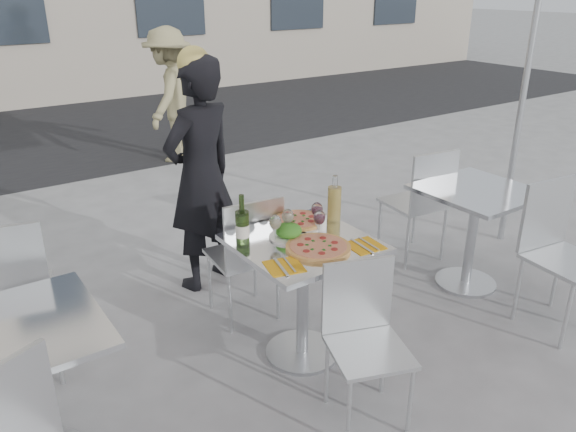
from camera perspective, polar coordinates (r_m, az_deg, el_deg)
ground at (r=3.49m, az=1.44°, el=-13.78°), size 80.00×80.00×0.00m
street_asphalt at (r=9.16m, az=-23.40°, el=7.74°), size 24.00×5.00×0.00m
main_table at (r=3.20m, az=1.53°, el=-5.99°), size 0.72×0.72×0.75m
side_table_left at (r=2.74m, az=-25.62°, el=-13.99°), size 0.72×0.72×0.75m
side_table_right at (r=4.18m, az=18.40°, el=-0.08°), size 0.72×0.72×0.75m
chair_far at (r=3.55m, az=-4.10°, el=-3.41°), size 0.43×0.45×0.88m
chair_near at (r=2.87m, az=7.68°, el=-11.27°), size 0.48×0.48×0.82m
side_chair_lfar at (r=3.29m, az=-26.78°, el=-6.87°), size 0.53×0.55×1.00m
side_chair_rfar at (r=4.44m, az=13.50°, el=1.94°), size 0.47×0.48×0.93m
side_chair_rnear at (r=3.92m, az=25.68°, el=-2.47°), size 0.48×0.49×0.94m
woman_diner at (r=3.96m, az=-8.84°, el=4.01°), size 0.69×0.56×1.65m
pedestrian_b at (r=7.10m, az=-11.89°, el=11.89°), size 1.13×1.17×1.61m
pizza_near at (r=3.02m, az=3.10°, el=-3.18°), size 0.35×0.35×0.02m
pizza_far at (r=3.32m, az=1.10°, el=-0.53°), size 0.34×0.34×0.03m
salad_plate at (r=3.13m, az=0.05°, el=-1.63°), size 0.22×0.22×0.09m
wine_bottle at (r=3.02m, az=-4.66°, el=-1.08°), size 0.07×0.08×0.29m
carafe at (r=3.32m, az=4.73°, el=1.27°), size 0.08×0.08×0.29m
sugar_shaker at (r=3.24m, az=3.35°, el=-0.51°), size 0.06×0.06×0.11m
wineglass_white_a at (r=3.06m, az=-1.30°, el=-0.73°), size 0.07×0.07×0.16m
wineglass_white_b at (r=3.14m, az=-0.02°, el=-0.12°), size 0.07×0.07×0.16m
wineglass_red_a at (r=3.13m, az=3.21°, el=-0.23°), size 0.07×0.07×0.16m
wineglass_red_b at (r=3.24m, az=2.97°, el=0.59°), size 0.07×0.07×0.16m
napkin_left at (r=2.84m, az=-0.40°, el=-5.11°), size 0.22×0.22×0.01m
napkin_right at (r=3.08m, az=7.77°, el=-2.98°), size 0.20×0.20×0.01m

